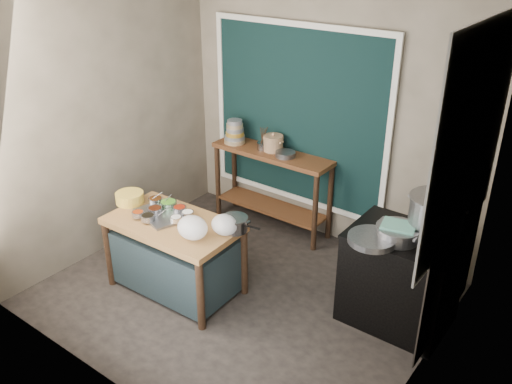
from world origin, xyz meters
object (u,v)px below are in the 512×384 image
Objects in this scene: back_counter at (272,190)px; saucepan at (235,224)px; ceramic_crock at (273,144)px; steamer at (398,233)px; condiment_tray at (161,214)px; yellow_basin at (130,198)px; stove_block at (400,280)px; stock_pot at (436,217)px; utensil_cup at (263,146)px; prep_table at (175,256)px.

saucepan is (0.55, -1.36, 0.34)m from back_counter.
ceramic_crock reaches higher than steamer.
condiment_tray is 1.79× the size of yellow_basin.
back_counter is at bearing 103.13° from saucepan.
steamer is (-0.03, -0.11, 0.52)m from stove_block.
ceramic_crock is at bearing 155.09° from steamer.
saucepan is (0.74, 0.19, 0.06)m from condiment_tray.
stock_pot reaches higher than steamer.
stove_block is at bearing -19.64° from utensil_cup.
steamer is (1.99, -0.83, -0.05)m from utensil_cup.
stock_pot is at bearing 18.82° from yellow_basin.
back_counter is at bearing 155.75° from steamer.
back_counter reaches higher than prep_table.
saucepan is at bearing 9.25° from yellow_basin.
stock_pot reaches higher than ceramic_crock.
ceramic_crock is at bearing 68.37° from yellow_basin.
back_counter is 2.10m from steamer.
steamer is at bearing -22.72° from utensil_cup.
back_counter reaches higher than condiment_tray.
yellow_basin is 2.03× the size of utensil_cup.
steamer is (1.32, 0.52, 0.12)m from saucepan.
stock_pot is at bearing -17.31° from ceramic_crock.
yellow_basin is at bearing -108.31° from utensil_cup.
utensil_cup reaches higher than stove_block.
yellow_basin is at bearing -111.63° from ceramic_crock.
back_counter reaches higher than saucepan.
utensil_cup is (0.51, 1.54, 0.19)m from yellow_basin.
yellow_basin reaches higher than stove_block.
steamer reaches higher than condiment_tray.
ceramic_crock reaches higher than utensil_cup.
ceramic_crock reaches higher than condiment_tray.
ceramic_crock is (0.63, 1.58, 0.23)m from yellow_basin.
steamer reaches higher than back_counter.
yellow_basin is (-2.53, -0.82, 0.38)m from stove_block.
yellow_basin is (-0.63, -1.55, 0.33)m from back_counter.
back_counter is 2.92× the size of condiment_tray.
steamer is at bearing -24.91° from ceramic_crock.
stove_block is 2.39× the size of steamer.
ceramic_crock is at bearing 83.36° from condiment_tray.
utensil_cup reaches higher than saucepan.
saucepan reaches higher than prep_table.
stove_block is at bearing -21.70° from ceramic_crock.
condiment_tray is 0.77m from saucepan.
back_counter is 2.04m from stove_block.
condiment_tray is 2.48m from stock_pot.
utensil_cup is at bearing 92.25° from prep_table.
yellow_basin is 2.89m from stock_pot.
stove_block is 2.22m from utensil_cup.
steamer is at bearing -135.52° from stock_pot.
stove_block is at bearing 16.00° from saucepan.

